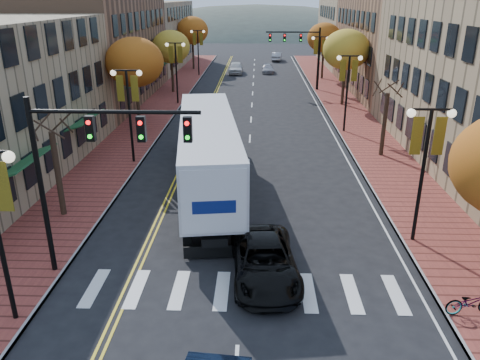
{
  "coord_description": "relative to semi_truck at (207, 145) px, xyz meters",
  "views": [
    {
      "loc": [
        0.51,
        -12.63,
        10.2
      ],
      "look_at": [
        -0.24,
        7.68,
        2.2
      ],
      "focal_mm": 35.0,
      "sensor_mm": 36.0,
      "label": 1
    }
  ],
  "objects": [
    {
      "name": "car_far_oncoming",
      "position": [
        5.99,
        56.54,
        -1.79
      ],
      "size": [
        1.93,
        4.44,
        1.42
      ],
      "primitive_type": "imported",
      "rotation": [
        0.0,
        0.0,
        3.04
      ],
      "color": "#9B9CA2",
      "rests_on": "ground"
    },
    {
      "name": "tree_left_d",
      "position": [
        -6.78,
        45.85,
        3.1
      ],
      "size": [
        4.61,
        4.61,
        7.42
      ],
      "color": "#382619",
      "rests_on": "sidewalk_left"
    },
    {
      "name": "sidewalk_left",
      "position": [
        -6.78,
        20.35,
        -2.43
      ],
      "size": [
        4.0,
        85.0,
        0.15
      ],
      "primitive_type": "cube",
      "color": "brown",
      "rests_on": "ground"
    },
    {
      "name": "ground",
      "position": [
        2.22,
        -12.15,
        -2.5
      ],
      "size": [
        200.0,
        200.0,
        0.0
      ],
      "primitive_type": "plane",
      "color": "black",
      "rests_on": "ground"
    },
    {
      "name": "building_right_far",
      "position": [
        20.72,
        51.85,
        3.0
      ],
      "size": [
        15.0,
        20.0,
        11.0
      ],
      "primitive_type": "cube",
      "color": "#9E8966",
      "rests_on": "ground"
    },
    {
      "name": "tree_right_b",
      "position": [
        11.22,
        5.85,
        -0.25
      ],
      "size": [
        0.28,
        0.28,
        4.2
      ],
      "color": "#382619",
      "rests_on": "sidewalk_right"
    },
    {
      "name": "tree_right_d",
      "position": [
        11.22,
        37.85,
        2.79
      ],
      "size": [
        4.35,
        4.35,
        7.0
      ],
      "color": "#382619",
      "rests_on": "sidewalk_right"
    },
    {
      "name": "car_far_silver",
      "position": [
        4.2,
        43.2,
        -1.91
      ],
      "size": [
        1.67,
        4.07,
        1.18
      ],
      "primitive_type": "imported",
      "rotation": [
        0.0,
        0.0,
        0.0
      ],
      "color": "#98979E",
      "rests_on": "ground"
    },
    {
      "name": "tree_left_a",
      "position": [
        -6.78,
        -4.15,
        -0.25
      ],
      "size": [
        0.28,
        0.28,
        4.2
      ],
      "color": "#382619",
      "rests_on": "sidewalk_left"
    },
    {
      "name": "lamp_right_a",
      "position": [
        9.72,
        -6.15,
        1.79
      ],
      "size": [
        1.96,
        0.36,
        6.05
      ],
      "color": "black",
      "rests_on": "ground"
    },
    {
      "name": "tree_left_c",
      "position": [
        -6.78,
        27.85,
        2.55
      ],
      "size": [
        4.16,
        4.16,
        6.69
      ],
      "color": "#382619",
      "rests_on": "sidewalk_left"
    },
    {
      "name": "lamp_left_d",
      "position": [
        -5.28,
        39.85,
        1.79
      ],
      "size": [
        1.96,
        0.36,
        6.05
      ],
      "color": "black",
      "rests_on": "ground"
    },
    {
      "name": "sidewalk_right",
      "position": [
        11.22,
        20.35,
        -2.43
      ],
      "size": [
        4.0,
        85.0,
        0.15
      ],
      "primitive_type": "cube",
      "color": "brown",
      "rests_on": "ground"
    },
    {
      "name": "semi_truck",
      "position": [
        0.0,
        0.0,
        0.0
      ],
      "size": [
        4.98,
        17.34,
        4.28
      ],
      "rotation": [
        0.0,
        0.0,
        0.13
      ],
      "color": "black",
      "rests_on": "ground"
    },
    {
      "name": "building_left_far",
      "position": [
        -14.78,
        48.85,
        2.25
      ],
      "size": [
        12.0,
        26.0,
        9.5
      ],
      "primitive_type": "cube",
      "color": "#9E8966",
      "rests_on": "ground"
    },
    {
      "name": "tree_right_c",
      "position": [
        11.22,
        21.85,
        2.94
      ],
      "size": [
        4.48,
        4.48,
        7.21
      ],
      "color": "#382619",
      "rests_on": "sidewalk_right"
    },
    {
      "name": "building_left_mid",
      "position": [
        -14.78,
        23.85,
        3.0
      ],
      "size": [
        12.0,
        24.0,
        11.0
      ],
      "primitive_type": "cube",
      "color": "brown",
      "rests_on": "ground"
    },
    {
      "name": "traffic_mast_near",
      "position": [
        -3.26,
        -9.16,
        2.42
      ],
      "size": [
        6.1,
        0.35,
        7.0
      ],
      "color": "black",
      "rests_on": "ground"
    },
    {
      "name": "black_suv",
      "position": [
        3.1,
        -9.2,
        -1.77
      ],
      "size": [
        2.9,
        5.48,
        1.47
      ],
      "primitive_type": "imported",
      "rotation": [
        0.0,
        0.0,
        0.09
      ],
      "color": "black",
      "rests_on": "ground"
    },
    {
      "name": "tree_left_b",
      "position": [
        -6.78,
        11.85,
        2.94
      ],
      "size": [
        4.48,
        4.48,
        7.21
      ],
      "color": "#382619",
      "rests_on": "sidewalk_left"
    },
    {
      "name": "car_far_white",
      "position": [
        -0.32,
        42.37,
        -1.69
      ],
      "size": [
        1.94,
        4.77,
        1.62
      ],
      "primitive_type": "imported",
      "rotation": [
        0.0,
        0.0,
        0.01
      ],
      "color": "silver",
      "rests_on": "ground"
    },
    {
      "name": "lamp_left_b",
      "position": [
        -5.28,
        3.85,
        1.79
      ],
      "size": [
        1.96,
        0.36,
        6.05
      ],
      "color": "black",
      "rests_on": "ground"
    },
    {
      "name": "lamp_left_c",
      "position": [
        -5.28,
        21.85,
        1.79
      ],
      "size": [
        1.96,
        0.36,
        6.05
      ],
      "color": "black",
      "rests_on": "ground"
    },
    {
      "name": "bicycle",
      "position": [
        10.02,
        -11.39,
        -1.89
      ],
      "size": [
        1.82,
        0.82,
        0.92
      ],
      "primitive_type": "imported",
      "rotation": [
        0.0,
        0.0,
        1.69
      ],
      "color": "gray",
      "rests_on": "sidewalk_right"
    },
    {
      "name": "lamp_right_c",
      "position": [
        9.72,
        29.85,
        1.79
      ],
      "size": [
        1.96,
        0.36,
        6.05
      ],
      "color": "black",
      "rests_on": "ground"
    },
    {
      "name": "traffic_mast_far",
      "position": [
        7.7,
        29.84,
        2.42
      ],
      "size": [
        6.1,
        0.34,
        7.0
      ],
      "color": "black",
      "rests_on": "ground"
    },
    {
      "name": "lamp_right_b",
      "position": [
        9.72,
        11.85,
        1.79
      ],
      "size": [
        1.96,
        0.36,
        6.05
      ],
      "color": "black",
      "rests_on": "ground"
    },
    {
      "name": "building_right_mid",
      "position": [
        20.72,
        29.85,
        2.5
      ],
      "size": [
        15.0,
        24.0,
        10.0
      ],
      "primitive_type": "cube",
      "color": "brown",
      "rests_on": "ground"
    }
  ]
}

